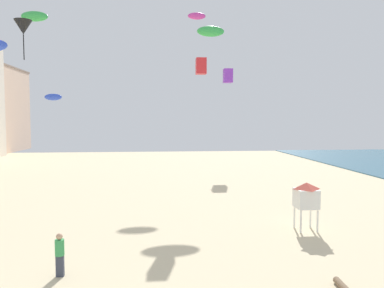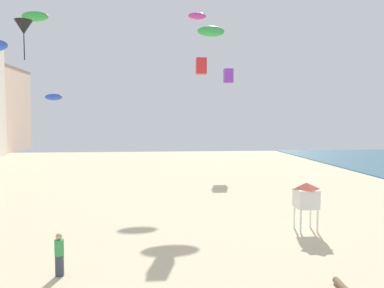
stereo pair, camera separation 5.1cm
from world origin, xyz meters
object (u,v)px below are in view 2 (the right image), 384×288
Objects in this scene: kite_green_parafoil at (211,31)px; kite_green_parafoil_2 at (35,16)px; kite_flyer at (59,252)px; kite_purple_box at (228,76)px; kite_blue_parafoil at (54,97)px; kite_magenta_parafoil at (197,16)px; kite_red_box at (201,66)px; kite_black_delta at (24,27)px; lifeguard_stand at (306,196)px.

kite_green_parafoil is 0.96× the size of kite_green_parafoil_2.
kite_green_parafoil is 18.68m from kite_green_parafoil_2.
kite_purple_box reaches higher than kite_flyer.
kite_blue_parafoil is at bearing 156.20° from kite_flyer.
kite_magenta_parafoil is 0.77× the size of kite_green_parafoil_2.
kite_green_parafoil is 15.79m from kite_blue_parafoil.
kite_purple_box is 19.20m from kite_red_box.
kite_blue_parafoil is 0.70× the size of kite_magenta_parafoil.
kite_black_delta reaches higher than kite_flyer.
kite_blue_parafoil is (-5.43, 19.44, 6.91)m from kite_flyer.
kite_green_parafoil_2 is (-17.41, -3.35, -1.40)m from kite_magenta_parafoil.
kite_purple_box is 24.09m from kite_black_delta.
kite_black_delta is 2.82× the size of kite_red_box.
kite_blue_parafoil is 0.86× the size of kite_purple_box.
kite_red_box is at bearing -38.72° from kite_green_parafoil_2.
kite_red_box is at bearing 114.02° from kite_flyer.
kite_magenta_parafoil is at bearing 37.69° from kite_blue_parafoil.
kite_green_parafoil_2 reaches higher than kite_flyer.
kite_green_parafoil is 2.21× the size of kite_red_box.
kite_red_box is (-5.55, -18.32, -1.49)m from kite_purple_box.
kite_green_parafoil reaches higher than kite_blue_parafoil.
kite_blue_parafoil is 22.24m from kite_purple_box.
lifeguard_stand is 1.20× the size of kite_magenta_parafoil.
kite_purple_box is at bearing 26.88° from kite_magenta_parafoil.
kite_blue_parafoil is at bearing -170.61° from kite_green_parafoil.
kite_green_parafoil_2 is (-16.03, 12.85, 6.78)m from kite_red_box.
kite_black_delta reaches higher than lifeguard_stand.
kite_purple_box is at bearing 14.22° from kite_green_parafoil_2.
kite_green_parafoil is 9.06m from kite_magenta_parafoil.
kite_flyer is at bearing -116.57° from kite_red_box.
kite_red_box is at bearing -20.19° from kite_black_delta.
lifeguard_stand is 1.48× the size of kite_purple_box.
kite_magenta_parafoil reaches higher than kite_purple_box.
kite_black_delta is at bearing -79.36° from kite_green_parafoil_2.
kite_flyer is 0.95× the size of kite_purple_box.
kite_purple_box reaches higher than kite_blue_parafoil.
kite_green_parafoil is at bearing -109.64° from kite_purple_box.
kite_black_delta is (-20.18, -12.94, 2.36)m from kite_purple_box.
kite_flyer is 0.64× the size of lifeguard_stand.
kite_flyer is at bearing -68.13° from kite_black_delta.
kite_green_parafoil is 9.31m from kite_red_box.
kite_red_box is 21.64m from kite_green_parafoil_2.
kite_black_delta is at bearing -145.92° from kite_magenta_parafoil.
kite_black_delta is at bearing -147.32° from kite_purple_box.
kite_red_box is at bearing -103.07° from kite_green_parafoil.
lifeguard_stand is 2.14× the size of kite_red_box.
kite_green_parafoil is at bearing 118.67° from kite_flyer.
kite_green_parafoil_2 reaches higher than kite_green_parafoil.
kite_green_parafoil is 16.69m from kite_black_delta.
kite_blue_parafoil is at bearing -63.08° from kite_green_parafoil_2.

